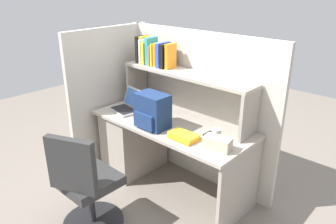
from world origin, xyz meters
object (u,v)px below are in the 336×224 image
object	(u,v)px
laptop	(128,106)
snack_canister	(144,110)
office_chair	(86,190)
computer_mouse	(209,135)
backpack	(152,111)
tissue_box	(217,143)
paper_cup	(216,135)

from	to	relation	value
laptop	snack_canister	size ratio (longest dim) A/B	3.01
snack_canister	office_chair	world-z (taller)	office_chair
computer_mouse	office_chair	bearing A→B (deg)	-122.17
computer_mouse	backpack	bearing A→B (deg)	-160.73
laptop	tissue_box	world-z (taller)	laptop
office_chair	computer_mouse	bearing A→B (deg)	-143.65
laptop	computer_mouse	bearing A→B (deg)	3.85
laptop	backpack	size ratio (longest dim) A/B	1.09
snack_canister	office_chair	bearing A→B (deg)	-76.54
paper_cup	office_chair	world-z (taller)	office_chair
backpack	tissue_box	bearing A→B (deg)	4.65
paper_cup	snack_canister	world-z (taller)	snack_canister
laptop	computer_mouse	distance (m)	0.99
paper_cup	office_chair	size ratio (longest dim) A/B	0.12
backpack	computer_mouse	bearing A→B (deg)	20.57
tissue_box	paper_cup	bearing A→B (deg)	117.46
snack_canister	office_chair	xyz separation A→B (m)	(0.21, -0.86, -0.39)
laptop	tissue_box	size ratio (longest dim) A/B	1.58
backpack	paper_cup	world-z (taller)	backpack
laptop	office_chair	world-z (taller)	laptop
backpack	office_chair	size ratio (longest dim) A/B	0.34
laptop	snack_canister	distance (m)	0.23
backpack	office_chair	bearing A→B (deg)	-93.46
computer_mouse	paper_cup	size ratio (longest dim) A/B	0.97
paper_cup	backpack	bearing A→B (deg)	-163.84
paper_cup	office_chair	bearing A→B (deg)	-125.25
backpack	computer_mouse	size ratio (longest dim) A/B	3.07
laptop	snack_canister	bearing A→B (deg)	1.82
paper_cup	tissue_box	bearing A→B (deg)	-52.08
laptop	computer_mouse	world-z (taller)	laptop
tissue_box	computer_mouse	bearing A→B (deg)	132.56
backpack	snack_canister	size ratio (longest dim) A/B	2.76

